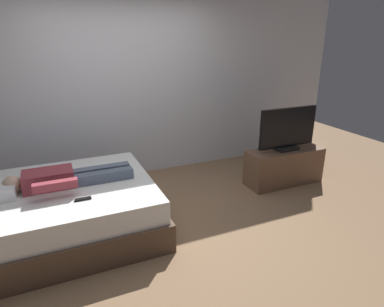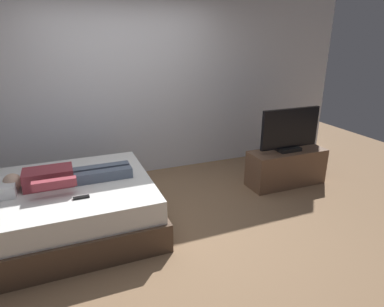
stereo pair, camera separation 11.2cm
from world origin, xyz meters
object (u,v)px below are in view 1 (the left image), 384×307
object	(u,v)px
bed	(64,211)
person	(62,178)
tv_stand	(284,166)
tv	(288,130)
remote	(83,199)

from	to	relation	value
bed	person	size ratio (longest dim) A/B	1.51
person	tv_stand	size ratio (longest dim) A/B	1.15
tv_stand	tv	world-z (taller)	tv
person	tv_stand	world-z (taller)	person
remote	person	bearing A→B (deg)	110.47
remote	tv_stand	size ratio (longest dim) A/B	0.14
remote	tv	size ratio (longest dim) A/B	0.17
bed	person	world-z (taller)	person
bed	tv_stand	size ratio (longest dim) A/B	1.73
bed	person	bearing A→B (deg)	36.44
bed	remote	size ratio (longest dim) A/B	12.71
tv	person	bearing A→B (deg)	-178.37
person	tv	distance (m)	2.92
person	tv	world-z (taller)	tv
bed	remote	world-z (taller)	remote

